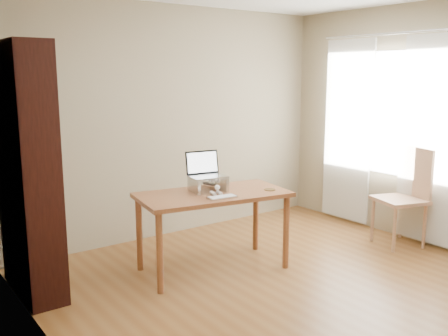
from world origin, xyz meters
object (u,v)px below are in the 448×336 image
bookshelf (28,171)px  chair (405,192)px  cat (208,183)px  keyboard (222,197)px  desk (213,203)px  laptop (204,170)px

bookshelf → chair: size_ratio=1.97×
cat → chair: 2.23m
bookshelf → keyboard: bearing=-26.3°
desk → keyboard: size_ratio=5.37×
bookshelf → keyboard: (1.46, -0.72, -0.29)m
desk → chair: bearing=-7.0°
keyboard → bookshelf: bearing=160.3°
bookshelf → laptop: size_ratio=5.71×
laptop → chair: bearing=-10.4°
chair → desk: bearing=-178.9°
chair → cat: bearing=178.2°
laptop → chair: size_ratio=0.35×
keyboard → cat: cat is taller
cat → chair: chair is taller
keyboard → desk: bearing=82.8°
laptop → keyboard: 0.41m
bookshelf → laptop: bookshelf is taller
desk → keyboard: keyboard is taller
bookshelf → chair: 3.82m
desk → laptop: size_ratio=4.05×
chair → keyboard: bearing=-173.0°
keyboard → cat: (0.07, 0.33, 0.06)m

